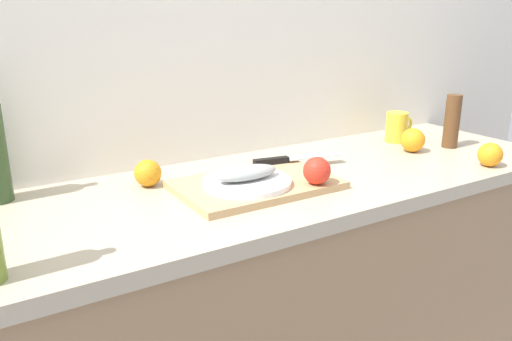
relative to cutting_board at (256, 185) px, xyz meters
The scene contains 12 objects.
back_wall 0.49m from the cutting_board, 81.15° to the left, with size 3.20×0.05×2.50m, color white.
kitchen_counter 0.46m from the cutting_board, 24.65° to the left, with size 2.00×0.60×0.90m.
cutting_board is the anchor object (origin of this frame).
white_plate 0.04m from the cutting_board, 160.90° to the right, with size 0.23×0.23×0.01m, color white.
fish_fillet 0.06m from the cutting_board, 160.90° to the right, with size 0.18×0.08×0.04m, color #999E99.
chef_knife 0.20m from the cutting_board, 30.58° to the left, with size 0.29×0.08×0.02m.
tomato_0 0.17m from the cutting_board, 39.91° to the right, with size 0.07×0.07×0.07m, color red.
coffee_mug_0 0.72m from the cutting_board, 13.37° to the left, with size 0.12×0.08×0.11m.
orange_0 0.30m from the cutting_board, 144.73° to the left, with size 0.07×0.07×0.07m, color orange.
orange_1 0.75m from the cutting_board, 15.81° to the right, with size 0.07×0.07×0.07m, color orange.
orange_2 0.65m from the cutting_board, ahead, with size 0.08×0.08×0.08m, color orange.
pepper_mill 0.81m from the cutting_board, ahead, with size 0.05×0.05×0.18m, color brown.
Camera 1 is at (-0.74, -1.14, 1.36)m, focal length 36.18 mm.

